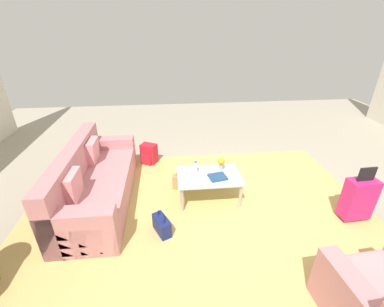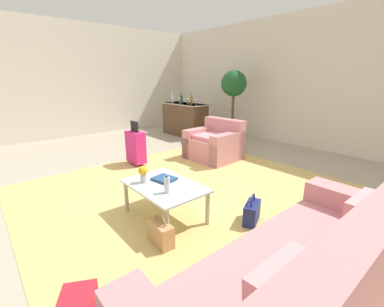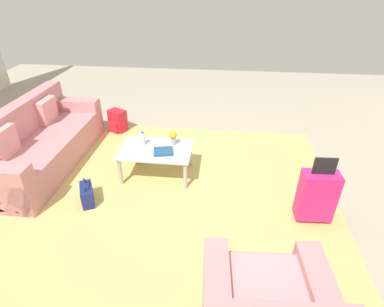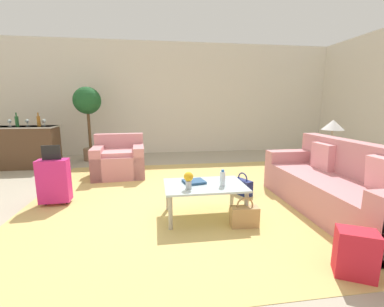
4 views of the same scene
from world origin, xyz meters
TOP-DOWN VIEW (x-y plane):
  - ground_plane at (0.00, 0.00)m, footprint 12.00×12.00m
  - area_rug at (0.60, 0.20)m, footprint 5.20×4.40m
  - couch at (2.19, -0.60)m, footprint 0.88×2.32m
  - coffee_table at (0.40, -0.50)m, footprint 0.99×0.66m
  - water_bottle at (0.60, -0.60)m, footprint 0.06×0.06m
  - coffee_table_book at (0.28, -0.42)m, footprint 0.30×0.27m
  - flower_vase at (0.18, -0.65)m, footprint 0.11×0.11m
  - suitcase_magenta at (-1.60, 0.20)m, footprint 0.41×0.24m
  - handbag_navy at (1.15, 0.21)m, footprint 0.26×0.35m
  - handbag_tan at (0.81, -0.83)m, footprint 0.33×0.16m
  - backpack_red at (1.40, -1.79)m, footprint 0.36×0.34m

SIDE VIEW (x-z plane):
  - ground_plane at x=0.00m, z-range 0.00..0.00m
  - area_rug at x=0.60m, z-range 0.00..0.01m
  - handbag_navy at x=1.15m, z-range -0.05..0.31m
  - handbag_tan at x=0.81m, z-range -0.05..0.31m
  - backpack_red at x=1.40m, z-range -0.01..0.39m
  - couch at x=2.19m, z-range -0.14..0.77m
  - suitcase_magenta at x=-1.60m, z-range -0.07..0.78m
  - coffee_table at x=0.40m, z-range 0.16..0.58m
  - coffee_table_book at x=0.28m, z-range 0.42..0.45m
  - water_bottle at x=0.60m, z-range 0.42..0.62m
  - flower_vase at x=0.18m, z-range 0.45..0.65m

